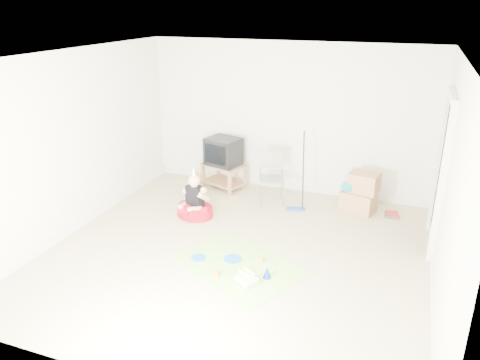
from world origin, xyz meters
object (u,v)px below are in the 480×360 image
(folding_chair, at_px, (272,179))
(seated_woman, at_px, (195,205))
(crt_tv, at_px, (223,151))
(birthday_cake, at_px, (246,280))
(cardboard_boxes, at_px, (360,193))
(tv_stand, at_px, (224,174))

(folding_chair, relative_size, seated_woman, 1.08)
(crt_tv, height_order, folding_chair, crt_tv)
(folding_chair, bearing_deg, crt_tv, 160.60)
(seated_woman, bearing_deg, birthday_cake, -46.97)
(cardboard_boxes, distance_m, birthday_cake, 2.79)
(tv_stand, bearing_deg, crt_tv, -90.00)
(tv_stand, relative_size, cardboard_boxes, 1.28)
(folding_chair, distance_m, seated_woman, 1.36)
(crt_tv, bearing_deg, cardboard_boxes, 12.18)
(seated_woman, xyz_separation_m, birthday_cake, (1.40, -1.50, -0.15))
(crt_tv, height_order, seated_woman, crt_tv)
(folding_chair, xyz_separation_m, cardboard_boxes, (1.43, 0.19, -0.12))
(seated_woman, bearing_deg, folding_chair, 42.68)
(folding_chair, height_order, birthday_cake, folding_chair)
(crt_tv, distance_m, folding_chair, 1.10)
(crt_tv, xyz_separation_m, birthday_cake, (1.42, -2.76, -0.66))
(folding_chair, distance_m, birthday_cake, 2.47)
(cardboard_boxes, bearing_deg, seated_woman, -155.61)
(birthday_cake, bearing_deg, seated_woman, 133.03)
(folding_chair, bearing_deg, birthday_cake, -80.20)
(birthday_cake, bearing_deg, tv_stand, 117.31)
(tv_stand, height_order, birthday_cake, tv_stand)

